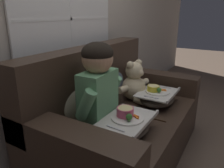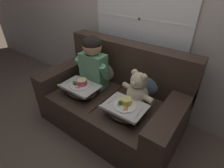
# 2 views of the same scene
# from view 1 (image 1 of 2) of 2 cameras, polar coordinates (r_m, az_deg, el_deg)

# --- Properties ---
(ground_plane) EXTENTS (14.00, 14.00, 0.00)m
(ground_plane) POSITION_cam_1_polar(r_m,az_deg,el_deg) (2.26, 3.17, -17.76)
(ground_plane) COLOR brown
(wall_back_with_window) EXTENTS (8.00, 0.08, 2.60)m
(wall_back_with_window) POSITION_cam_1_polar(r_m,az_deg,el_deg) (2.19, -11.71, 17.14)
(wall_back_with_window) COLOR #BCB2A3
(wall_back_with_window) RESTS_ON ground_plane
(couch) EXTENTS (1.74, 0.99, 1.03)m
(couch) POSITION_cam_1_polar(r_m,az_deg,el_deg) (2.10, 1.46, -9.25)
(couch) COLOR #38281E
(couch) RESTS_ON ground_plane
(throw_pillow_behind_child) EXTENTS (0.39, 0.19, 0.40)m
(throw_pillow_behind_child) POSITION_cam_1_polar(r_m,az_deg,el_deg) (1.86, -9.65, -3.70)
(throw_pillow_behind_child) COLOR #C1B293
(throw_pillow_behind_child) RESTS_ON couch
(throw_pillow_behind_teddy) EXTENTS (0.36, 0.17, 0.37)m
(throw_pillow_behind_teddy) POSITION_cam_1_polar(r_m,az_deg,el_deg) (2.36, 0.51, 1.33)
(throw_pillow_behind_teddy) COLOR slate
(throw_pillow_behind_teddy) RESTS_ON couch
(child_figure) EXTENTS (0.48, 0.24, 0.67)m
(child_figure) POSITION_cam_1_polar(r_m,az_deg,el_deg) (1.66, -3.65, 0.58)
(child_figure) COLOR #66A370
(child_figure) RESTS_ON couch
(teddy_bear) EXTENTS (0.45, 0.32, 0.42)m
(teddy_bear) POSITION_cam_1_polar(r_m,az_deg,el_deg) (2.26, 5.84, 0.22)
(teddy_bear) COLOR beige
(teddy_bear) RESTS_ON couch
(lap_tray_child) EXTENTS (0.45, 0.32, 0.20)m
(lap_tray_child) POSITION_cam_1_polar(r_m,az_deg,el_deg) (1.66, 3.99, -10.56)
(lap_tray_child) COLOR #473D33
(lap_tray_child) RESTS_ON child_figure
(lap_tray_teddy) EXTENTS (0.43, 0.33, 0.19)m
(lap_tray_teddy) POSITION_cam_1_polar(r_m,az_deg,el_deg) (2.21, 11.67, -3.41)
(lap_tray_teddy) COLOR #473D33
(lap_tray_teddy) RESTS_ON teddy_bear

